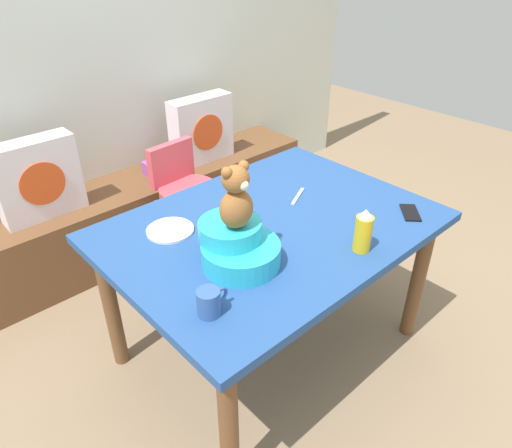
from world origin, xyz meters
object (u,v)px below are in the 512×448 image
(book_stack, at_px, (161,167))
(highchair, at_px, (187,192))
(coffee_mug, at_px, (209,302))
(dinner_plate_near, at_px, (170,230))
(infant_seat_teal, at_px, (237,246))
(pillow_floral_right, at_px, (201,130))
(cell_phone, at_px, (410,213))
(ketchup_bottle, at_px, (363,231))
(pillow_floral_left, at_px, (38,179))
(dining_table, at_px, (271,241))
(teddy_bear, at_px, (236,198))

(book_stack, bearing_deg, highchair, -102.58)
(coffee_mug, relative_size, dinner_plate_near, 0.60)
(infant_seat_teal, bearing_deg, pillow_floral_right, 58.23)
(cell_phone, bearing_deg, coffee_mug, 41.43)
(coffee_mug, bearing_deg, ketchup_bottle, -9.83)
(pillow_floral_right, height_order, cell_phone, pillow_floral_right)
(pillow_floral_left, relative_size, coffee_mug, 3.67)
(pillow_floral_right, relative_size, infant_seat_teal, 1.33)
(dinner_plate_near, bearing_deg, coffee_mug, -109.67)
(pillow_floral_right, relative_size, ketchup_bottle, 2.38)
(dinner_plate_near, xyz_separation_m, cell_phone, (0.88, -0.60, -0.00))
(dining_table, height_order, highchair, highchair)
(book_stack, height_order, cell_phone, cell_phone)
(ketchup_bottle, bearing_deg, cell_phone, 3.09)
(pillow_floral_left, bearing_deg, cell_phone, -56.35)
(infant_seat_teal, bearing_deg, book_stack, 69.73)
(cell_phone, bearing_deg, pillow_floral_left, -9.84)
(pillow_floral_right, bearing_deg, pillow_floral_left, 180.00)
(pillow_floral_right, height_order, book_stack, pillow_floral_right)
(pillow_floral_right, bearing_deg, dining_table, -113.86)
(book_stack, xyz_separation_m, dinner_plate_near, (-0.58, -1.02, 0.24))
(book_stack, relative_size, dining_table, 0.14)
(pillow_floral_right, bearing_deg, coffee_mug, -125.89)
(highchair, xyz_separation_m, infant_seat_teal, (-0.41, -0.94, 0.29))
(pillow_floral_left, distance_m, highchair, 0.81)
(dining_table, relative_size, ketchup_bottle, 7.56)
(book_stack, xyz_separation_m, dining_table, (-0.22, -1.26, 0.15))
(coffee_mug, xyz_separation_m, dinner_plate_near, (0.18, 0.51, -0.04))
(coffee_mug, distance_m, dinner_plate_near, 0.54)
(ketchup_bottle, relative_size, dinner_plate_near, 0.92)
(book_stack, bearing_deg, dinner_plate_near, -119.56)
(book_stack, distance_m, highchair, 0.45)
(teddy_bear, distance_m, dinner_plate_near, 0.45)
(pillow_floral_right, distance_m, dinner_plate_near, 1.36)
(dining_table, distance_m, dinner_plate_near, 0.45)
(highchair, distance_m, teddy_bear, 1.14)
(pillow_floral_right, relative_size, coffee_mug, 3.67)
(pillow_floral_right, xyz_separation_m, ketchup_bottle, (-0.43, -1.63, 0.15))
(pillow_floral_left, relative_size, dinner_plate_near, 2.20)
(highchair, height_order, ketchup_bottle, ketchup_bottle)
(dining_table, relative_size, teddy_bear, 5.60)
(book_stack, distance_m, coffee_mug, 1.73)
(pillow_floral_right, xyz_separation_m, coffee_mug, (-1.09, -1.51, 0.11))
(dining_table, bearing_deg, cell_phone, -34.89)
(dinner_plate_near, relative_size, cell_phone, 1.39)
(pillow_floral_right, bearing_deg, book_stack, 176.38)
(dinner_plate_near, bearing_deg, infant_seat_teal, -78.59)
(highchair, bearing_deg, dinner_plate_near, -129.48)
(pillow_floral_right, height_order, dining_table, pillow_floral_right)
(pillow_floral_right, bearing_deg, ketchup_bottle, -104.67)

